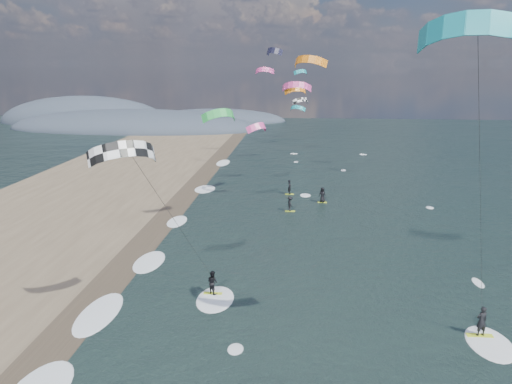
{
  "coord_description": "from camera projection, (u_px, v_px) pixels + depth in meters",
  "views": [
    {
      "loc": [
        2.07,
        -22.86,
        16.02
      ],
      "look_at": [
        -1.0,
        12.0,
        7.0
      ],
      "focal_mm": 35.0,
      "sensor_mm": 36.0,
      "label": 1
    }
  ],
  "objects": [
    {
      "name": "kitesurfer_near_b",
      "position": [
        159.0,
        201.0,
        29.82
      ],
      "size": [
        7.13,
        9.04,
        12.62
      ],
      "color": "#C6DD27",
      "rests_on": "ground"
    },
    {
      "name": "bg_kite_field",
      "position": [
        287.0,
        87.0,
        76.83
      ],
      "size": [
        11.38,
        69.57,
        12.2
      ],
      "color": "orange",
      "rests_on": "ground"
    },
    {
      "name": "far_kitesurfers",
      "position": [
        302.0,
        197.0,
        58.32
      ],
      "size": [
        5.07,
        8.5,
        1.86
      ],
      "color": "#C6DD27",
      "rests_on": "ground"
    },
    {
      "name": "coastal_hills",
      "position": [
        125.0,
        125.0,
        134.09
      ],
      "size": [
        80.0,
        41.0,
        15.0
      ],
      "color": "#3D4756",
      "rests_on": "ground"
    },
    {
      "name": "ground",
      "position": [
        255.0,
        378.0,
        26.23
      ],
      "size": [
        260.0,
        260.0,
        0.0
      ],
      "primitive_type": "plane",
      "color": "black",
      "rests_on": "ground"
    },
    {
      "name": "shoreline_surf",
      "position": [
        141.0,
        263.0,
        41.38
      ],
      "size": [
        2.4,
        79.4,
        0.11
      ],
      "color": "white",
      "rests_on": "ground"
    },
    {
      "name": "kitesurfer_near_a",
      "position": [
        480.0,
        97.0,
        22.01
      ],
      "size": [
        8.13,
        8.96,
        18.56
      ],
      "color": "#C6DD27",
      "rests_on": "ground"
    },
    {
      "name": "wet_sand_strip",
      "position": [
        106.0,
        287.0,
        36.9
      ],
      "size": [
        3.0,
        240.0,
        0.0
      ],
      "primitive_type": "cube",
      "color": "#382D23",
      "rests_on": "ground"
    }
  ]
}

